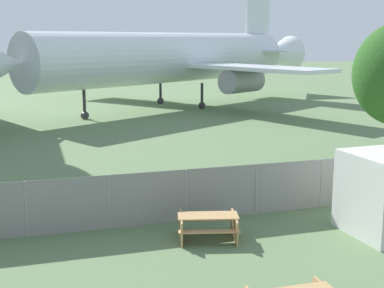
% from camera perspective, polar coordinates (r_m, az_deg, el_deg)
% --- Properties ---
extents(perimeter_fence, '(56.07, 0.07, 1.78)m').
position_cam_1_polar(perimeter_fence, '(18.72, 6.85, -4.80)').
color(perimeter_fence, gray).
rests_on(perimeter_fence, ground).
extents(airplane, '(34.54, 27.32, 12.95)m').
position_cam_1_polar(airplane, '(47.29, -2.09, 9.14)').
color(airplane, white).
rests_on(airplane, ground).
extents(picnic_bench_near_cabin, '(2.12, 1.80, 0.76)m').
position_cam_1_polar(picnic_bench_near_cabin, '(16.45, 1.71, -8.52)').
color(picnic_bench_near_cabin, tan).
rests_on(picnic_bench_near_cabin, ground).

